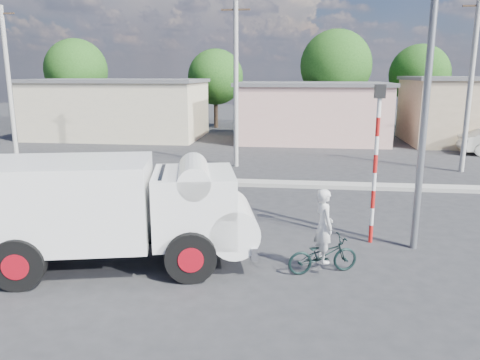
# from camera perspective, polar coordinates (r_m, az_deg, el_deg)

# --- Properties ---
(ground_plane) EXTENTS (120.00, 120.00, 0.00)m
(ground_plane) POSITION_cam_1_polar(r_m,az_deg,el_deg) (12.26, 1.47, -9.37)
(ground_plane) COLOR #2A2A2C
(ground_plane) RESTS_ON ground
(median) EXTENTS (40.00, 0.80, 0.16)m
(median) POSITION_cam_1_polar(r_m,az_deg,el_deg) (19.85, 3.73, -0.43)
(median) COLOR #99968E
(median) RESTS_ON ground
(truck) EXTENTS (6.77, 3.70, 2.65)m
(truck) POSITION_cam_1_polar(r_m,az_deg,el_deg) (11.65, -14.30, -3.33)
(truck) COLOR black
(truck) RESTS_ON ground
(bicycle) EXTENTS (1.81, 1.13, 0.90)m
(bicycle) POSITION_cam_1_polar(r_m,az_deg,el_deg) (11.37, 10.05, -8.96)
(bicycle) COLOR black
(bicycle) RESTS_ON ground
(cyclist) EXTENTS (0.61, 0.74, 1.75)m
(cyclist) POSITION_cam_1_polar(r_m,az_deg,el_deg) (11.22, 10.14, -6.93)
(cyclist) COLOR silver
(cyclist) RESTS_ON ground
(traffic_pole) EXTENTS (0.28, 0.18, 4.36)m
(traffic_pole) POSITION_cam_1_polar(r_m,az_deg,el_deg) (13.13, 16.26, 3.40)
(traffic_pole) COLOR red
(traffic_pole) RESTS_ON ground
(streetlight) EXTENTS (2.34, 0.22, 9.00)m
(streetlight) POSITION_cam_1_polar(r_m,az_deg,el_deg) (12.86, 21.39, 13.46)
(streetlight) COLOR slate
(streetlight) RESTS_ON ground
(building_row) EXTENTS (37.80, 7.30, 4.44)m
(building_row) POSITION_cam_1_polar(r_m,az_deg,el_deg) (33.39, 7.13, 8.47)
(building_row) COLOR beige
(building_row) RESTS_ON ground
(tree_row) EXTENTS (43.62, 7.43, 8.42)m
(tree_row) POSITION_cam_1_polar(r_m,az_deg,el_deg) (39.83, 11.20, 13.15)
(tree_row) COLOR #38281E
(tree_row) RESTS_ON ground
(utility_poles) EXTENTS (35.40, 0.24, 8.00)m
(utility_poles) POSITION_cam_1_polar(r_m,az_deg,el_deg) (23.40, 12.60, 11.18)
(utility_poles) COLOR #99968E
(utility_poles) RESTS_ON ground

